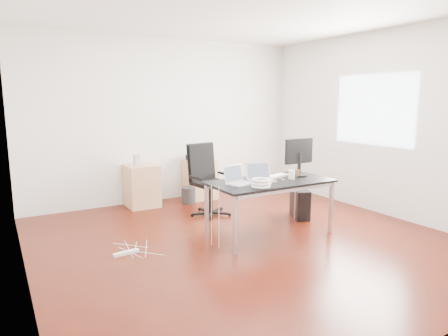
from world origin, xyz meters
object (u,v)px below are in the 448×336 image
office_chair (207,176)px  filing_cabinet_right (200,179)px  pc_tower (300,203)px  desk (270,185)px  filing_cabinet_left (142,186)px

office_chair → filing_cabinet_right: office_chair is taller
filing_cabinet_right → pc_tower: 1.97m
desk → office_chair: (-0.26, 1.27, -0.07)m
office_chair → filing_cabinet_right: bearing=60.5°
office_chair → pc_tower: 1.47m
filing_cabinet_right → pc_tower: size_ratio=1.56×
desk → filing_cabinet_right: bearing=87.5°
desk → office_chair: office_chair is taller
filing_cabinet_left → filing_cabinet_right: 1.08m
filing_cabinet_right → desk: bearing=-92.5°
desk → filing_cabinet_right: size_ratio=2.29×
desk → filing_cabinet_right: 2.24m
filing_cabinet_right → pc_tower: filing_cabinet_right is taller
desk → pc_tower: bearing=24.7°
office_chair → pc_tower: size_ratio=2.40×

